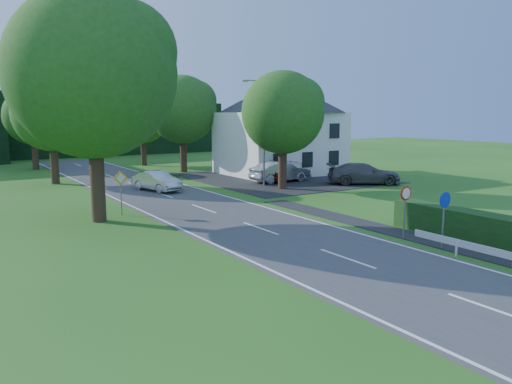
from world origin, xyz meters
TOP-DOWN VIEW (x-y plane):
  - road at (0.00, 20.00)m, footprint 7.00×80.00m
  - parking_pad at (12.00, 33.00)m, footprint 14.00×16.00m
  - line_edge_left at (-3.25, 20.00)m, footprint 0.12×80.00m
  - line_edge_right at (3.25, 20.00)m, footprint 0.12×80.00m
  - line_centre at (0.00, 20.00)m, footprint 0.12×80.00m
  - tree_main at (-6.00, 24.00)m, footprint 9.40×9.40m
  - tree_left_far at (-5.00, 40.00)m, footprint 7.00×7.00m
  - tree_right_far at (7.00, 42.00)m, footprint 7.40×7.40m
  - tree_left_back at (-4.50, 52.00)m, footprint 6.60×6.60m
  - tree_right_back at (6.00, 50.00)m, footprint 6.20×6.20m
  - tree_right_mid at (8.50, 28.00)m, footprint 7.00×7.00m
  - treeline_right at (8.00, 66.00)m, footprint 30.00×5.00m
  - house_white at (14.00, 36.00)m, footprint 10.60×8.40m
  - streetlight at (8.06, 30.00)m, footprint 2.03×0.18m
  - sign_roundabout at (4.30, 10.98)m, footprint 0.64×0.08m
  - sign_speed_limit at (4.30, 12.97)m, footprint 0.64×0.11m
  - sign_priority_left at (-4.50, 24.98)m, footprint 0.78×0.09m
  - moving_car at (0.30, 31.95)m, footprint 2.49×4.51m
  - motorcycle at (1.80, 32.29)m, footprint 0.99×2.11m
  - parked_car_red at (10.95, 31.26)m, footprint 4.29×2.82m
  - parked_car_silver_a at (10.49, 31.00)m, footprint 5.07×1.80m
  - parked_car_grey at (15.28, 26.50)m, footprint 5.99×4.93m
  - parked_car_silver_b at (14.19, 33.85)m, footprint 4.75×3.00m
  - parasol at (11.37, 30.81)m, footprint 2.31×2.33m

SIDE VIEW (x-z plane):
  - road at x=0.00m, z-range 0.00..0.04m
  - parking_pad at x=12.00m, z-range 0.00..0.04m
  - line_edge_left at x=-3.25m, z-range 0.04..0.05m
  - line_edge_right at x=3.25m, z-range 0.04..0.05m
  - line_centre at x=0.00m, z-range 0.04..0.05m
  - motorcycle at x=1.80m, z-range 0.04..1.11m
  - parked_car_silver_b at x=14.19m, z-range 0.04..1.26m
  - parked_car_red at x=10.95m, z-range 0.04..1.40m
  - moving_car at x=0.30m, z-range 0.04..1.45m
  - parked_car_grey at x=15.28m, z-range 0.04..1.68m
  - parked_car_silver_a at x=10.49m, z-range 0.04..1.71m
  - parasol at x=11.37m, z-range 0.04..1.79m
  - sign_roundabout at x=4.30m, z-range 0.49..2.86m
  - sign_priority_left at x=-4.50m, z-range 0.50..2.94m
  - sign_speed_limit at x=4.30m, z-range 0.58..2.95m
  - treeline_right at x=8.00m, z-range 0.00..7.00m
  - tree_right_back at x=6.00m, z-range 0.00..7.56m
  - tree_left_back at x=-4.50m, z-range 0.00..8.07m
  - tree_left_far at x=-5.00m, z-range 0.00..8.58m
  - tree_right_mid at x=8.50m, z-range 0.00..8.58m
  - house_white at x=14.00m, z-range 0.11..8.71m
  - streetlight at x=8.06m, z-range 0.46..8.46m
  - tree_right_far at x=7.00m, z-range 0.00..9.09m
  - tree_main at x=-6.00m, z-range 0.00..11.64m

